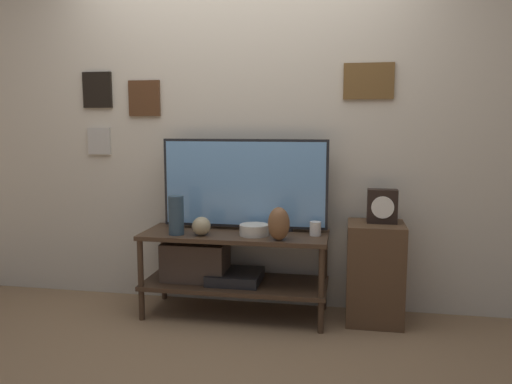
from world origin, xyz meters
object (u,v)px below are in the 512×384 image
(vase_round_glass, at_px, (201,226))
(vase_tall_ceramic, at_px, (176,215))
(television, at_px, (244,184))
(mantel_clock, at_px, (382,206))
(vase_urn_stoneware, at_px, (279,224))
(vase_wide_bowl, at_px, (254,230))
(candle_jar, at_px, (315,229))

(vase_round_glass, relative_size, vase_tall_ceramic, 0.48)
(television, distance_m, mantel_clock, 0.95)
(vase_urn_stoneware, distance_m, mantel_clock, 0.71)
(vase_urn_stoneware, bearing_deg, vase_wide_bowl, 147.77)
(candle_jar, bearing_deg, vase_round_glass, -169.87)
(vase_wide_bowl, bearing_deg, television, 120.73)
(vase_tall_ceramic, height_order, vase_urn_stoneware, vase_tall_ceramic)
(television, height_order, vase_round_glass, television)
(vase_tall_ceramic, height_order, candle_jar, vase_tall_ceramic)
(vase_tall_ceramic, xyz_separation_m, candle_jar, (0.93, 0.14, -0.08))
(vase_wide_bowl, xyz_separation_m, mantel_clock, (0.84, 0.14, 0.16))
(television, relative_size, vase_urn_stoneware, 5.40)
(vase_wide_bowl, xyz_separation_m, candle_jar, (0.41, 0.07, 0.01))
(candle_jar, bearing_deg, vase_urn_stoneware, -140.38)
(television, distance_m, vase_round_glass, 0.43)
(vase_round_glass, height_order, vase_wide_bowl, vase_round_glass)
(vase_round_glass, bearing_deg, vase_urn_stoneware, -5.37)
(vase_wide_bowl, bearing_deg, vase_tall_ceramic, -172.28)
(television, relative_size, mantel_clock, 5.17)
(television, bearing_deg, vase_round_glass, -136.79)
(vase_round_glass, distance_m, candle_jar, 0.76)
(vase_tall_ceramic, relative_size, candle_jar, 2.80)
(vase_tall_ceramic, xyz_separation_m, mantel_clock, (1.36, 0.21, 0.07))
(vase_tall_ceramic, relative_size, vase_wide_bowl, 1.35)
(television, bearing_deg, vase_tall_ceramic, -150.63)
(candle_jar, bearing_deg, vase_wide_bowl, -170.38)
(vase_tall_ceramic, bearing_deg, vase_wide_bowl, 7.72)
(vase_round_glass, distance_m, vase_wide_bowl, 0.35)
(mantel_clock, bearing_deg, vase_wide_bowl, -170.72)
(vase_round_glass, height_order, candle_jar, vase_round_glass)
(vase_tall_ceramic, height_order, mantel_clock, mantel_clock)
(candle_jar, bearing_deg, mantel_clock, 8.97)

